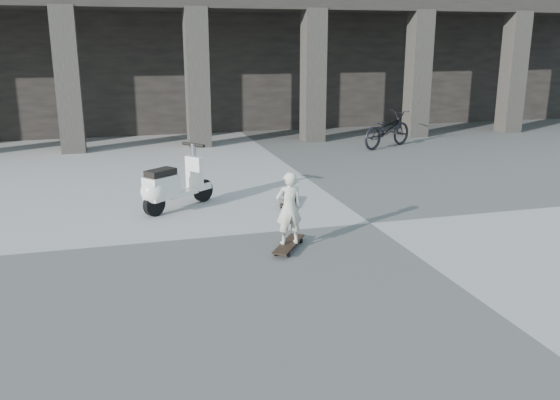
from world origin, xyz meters
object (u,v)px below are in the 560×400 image
object	(u,v)px
longboard	(289,244)
child	(289,208)
bicycle	(387,129)
scooter	(167,187)
skateboard_spare	(289,201)

from	to	relation	value
longboard	child	size ratio (longest dim) A/B	0.83
bicycle	scooter	bearing A→B (deg)	99.74
child	skateboard_spare	bearing A→B (deg)	-109.14
longboard	bicycle	world-z (taller)	bicycle
child	bicycle	size ratio (longest dim) A/B	0.55
child	bicycle	distance (m)	9.33
scooter	bicycle	distance (m)	8.58
child	scooter	world-z (taller)	child
longboard	bicycle	bearing A→B (deg)	-0.55
longboard	bicycle	size ratio (longest dim) A/B	0.46
longboard	skateboard_spare	bearing A→B (deg)	17.50
scooter	bicycle	xyz separation A→B (m)	(6.87, 5.14, 0.06)
longboard	skateboard_spare	world-z (taller)	skateboard_spare
skateboard_spare	child	distance (m)	2.60
longboard	scooter	world-z (taller)	scooter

